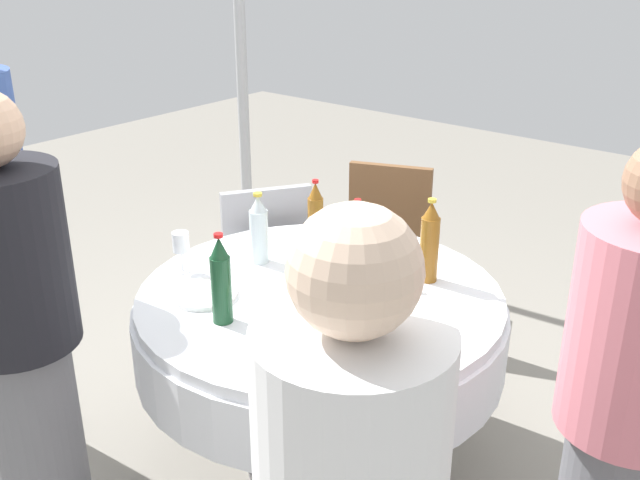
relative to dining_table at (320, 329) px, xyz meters
name	(u,v)px	position (x,y,z in m)	size (l,w,h in m)	color
ground_plane	(320,462)	(0.00, 0.00, -0.59)	(10.00, 10.00, 0.00)	gray
dining_table	(320,329)	(0.00, 0.00, 0.00)	(1.30, 1.30, 0.74)	white
bottle_brown_inner	(322,273)	(0.10, 0.09, 0.29)	(0.07, 0.07, 0.30)	#593314
bottle_green_outer	(357,241)	(-0.19, 0.02, 0.29)	(0.06, 0.06, 0.29)	#2D6B38
bottle_dark_green_north	(221,281)	(0.36, -0.11, 0.29)	(0.07, 0.07, 0.30)	#194728
bottle_amber_south	(430,243)	(-0.32, 0.24, 0.30)	(0.07, 0.07, 0.31)	#8C5619
bottle_clear_front	(259,230)	(-0.05, -0.34, 0.28)	(0.07, 0.07, 0.28)	silver
bottle_amber_far	(315,221)	(-0.23, -0.21, 0.29)	(0.06, 0.06, 0.31)	#8C5619
bottle_green_west	(353,271)	(0.03, 0.16, 0.29)	(0.07, 0.07, 0.30)	#2D6B38
wine_glass_south	(301,264)	(0.05, -0.05, 0.26)	(0.07, 0.07, 0.15)	white
wine_glass_front	(181,244)	(0.19, -0.50, 0.26)	(0.06, 0.06, 0.15)	white
wine_glass_far	(351,264)	(-0.08, 0.07, 0.25)	(0.07, 0.07, 0.14)	white
plate_east	(378,250)	(-0.41, -0.04, 0.16)	(0.21, 0.21, 0.02)	white
plate_mid	(204,294)	(0.28, -0.29, 0.16)	(0.23, 0.23, 0.02)	white
plate_rear	(415,320)	(-0.02, 0.38, 0.16)	(0.21, 0.21, 0.04)	white
plate_near	(286,331)	(0.29, 0.10, 0.16)	(0.21, 0.21, 0.04)	white
knife_outer	(303,240)	(-0.31, -0.34, 0.15)	(0.18, 0.02, 0.01)	silver
spoon_north	(346,370)	(0.34, 0.37, 0.15)	(0.18, 0.02, 0.01)	silver
person_inner	(624,430)	(0.18, 1.09, 0.20)	(0.34, 0.34, 1.52)	slate
person_south	(22,348)	(0.91, -0.36, 0.22)	(0.34, 0.34, 1.54)	slate
chair_far	(393,227)	(-1.13, -0.44, -0.07)	(0.52, 0.52, 0.87)	brown
chair_west	(263,254)	(-0.46, -0.72, -0.07)	(0.55, 0.55, 0.87)	#99999E
tent_pole_main	(241,42)	(-1.46, -1.81, 0.68)	(0.07, 0.07, 2.54)	#B2B5B7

